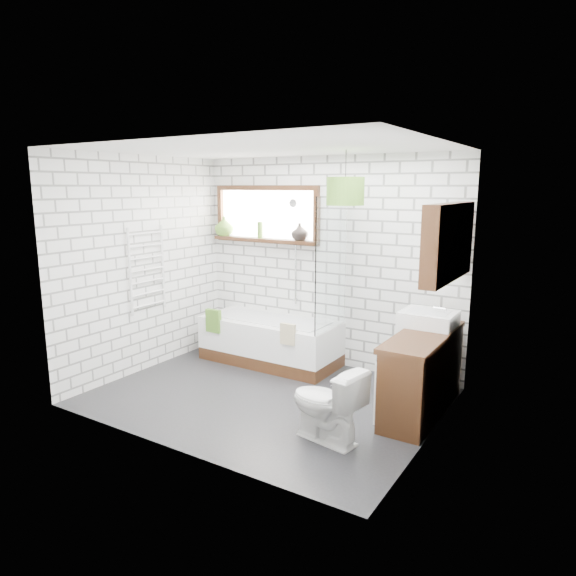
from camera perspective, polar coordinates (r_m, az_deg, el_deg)
The scene contains 22 objects.
floor at distance 5.45m, azimuth -2.49°, elevation -12.02°, with size 3.40×2.60×0.01m, color black.
ceiling at distance 5.03m, azimuth -2.75°, elevation 15.30°, with size 3.40×2.60×0.01m, color white.
wall_back at distance 6.20m, azimuth 4.25°, elevation 2.87°, with size 3.40×0.01×2.50m, color white.
wall_front at distance 4.11m, azimuth -12.99°, elevation -1.66°, with size 3.40×0.01×2.50m, color white.
wall_left at distance 6.21m, azimuth -15.70°, elevation 2.50°, with size 0.01×2.60×2.50m, color white.
wall_right at distance 4.37m, azimuth 16.12°, elevation -1.04°, with size 0.01×2.60×2.50m, color white.
window at distance 6.54m, azimuth -2.53°, elevation 8.17°, with size 1.52×0.16×0.68m, color black.
towel_radiator at distance 6.18m, azimuth -15.39°, elevation 2.01°, with size 0.06×0.52×1.00m, color white.
mirror_cabinet at distance 4.91m, azimuth 17.37°, elevation 4.91°, with size 0.16×1.20×0.70m, color black.
shower_riser at distance 6.34m, azimuth 0.87°, elevation 4.00°, with size 0.02×0.02×1.30m, color silver.
bathtub at distance 6.38m, azimuth -1.97°, elevation -5.87°, with size 1.69×0.75×0.55m, color white.
shower_screen at distance 5.74m, azimuth 4.82°, elevation 2.67°, with size 0.02×0.72×1.50m, color white.
towel_green at distance 6.36m, azimuth -8.28°, elevation -3.64°, with size 0.21×0.06×0.28m, color #497924.
towel_beige at distance 5.75m, azimuth -0.01°, elevation -5.14°, with size 0.18×0.05×0.24m, color tan.
vanity at distance 5.13m, azimuth 14.73°, elevation -9.18°, with size 0.44×1.36×0.78m, color black.
basin at distance 5.29m, azimuth 15.36°, elevation -3.31°, with size 0.52×0.45×0.15m, color white.
tap at distance 5.24m, azimuth 17.06°, elevation -3.00°, with size 0.03×0.03×0.15m, color silver.
toilet at distance 4.48m, azimuth 4.24°, elevation -12.66°, with size 0.66×0.38×0.67m, color white.
vase_olive at distance 6.92m, azimuth -7.13°, elevation 6.66°, with size 0.25×0.25×0.26m, color #507E26.
vase_dark at distance 6.25m, azimuth 1.30°, elevation 6.07°, with size 0.20×0.20×0.21m, color black.
bottle at distance 6.57m, azimuth -3.13°, elevation 6.28°, with size 0.07×0.07×0.21m, color #507E26.
pendant at distance 5.21m, azimuth 6.39°, elevation 10.64°, with size 0.38×0.38×0.28m, color #497924.
Camera 1 is at (2.85, -4.13, 2.14)m, focal length 32.00 mm.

